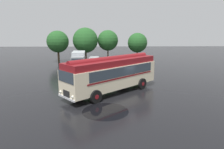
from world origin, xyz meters
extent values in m
plane|color=black|center=(0.00, 0.00, 0.00)|extent=(120.00, 120.00, 0.00)
cube|color=beige|center=(-0.98, -0.45, 1.60)|extent=(9.14, 8.51, 2.10)
cube|color=maroon|center=(-0.98, -0.45, 2.93)|extent=(8.85, 8.23, 0.56)
cylinder|color=maroon|center=(-0.98, -0.45, 3.19)|extent=(7.50, 6.76, 0.60)
cube|color=#2D3842|center=(0.08, -1.20, 2.17)|extent=(6.00, 5.34, 0.84)
cube|color=#2D3842|center=(-1.60, 0.69, 2.17)|extent=(6.00, 5.34, 0.84)
cube|color=maroon|center=(0.01, -1.26, 1.63)|extent=(6.15, 5.47, 0.12)
cube|color=maroon|center=(-1.67, 0.62, 1.63)|extent=(6.15, 5.47, 0.12)
cube|color=#2D3842|center=(-4.73, -3.79, 2.27)|extent=(1.49, 1.67, 0.88)
cube|color=black|center=(-4.73, -3.79, 0.90)|extent=(0.64, 0.71, 0.56)
cube|color=silver|center=(-4.75, -3.80, 0.57)|extent=(1.65, 1.84, 0.16)
sphere|color=white|center=(-4.14, -4.47, 0.87)|extent=(0.22, 0.22, 0.22)
sphere|color=white|center=(-5.34, -3.12, 0.87)|extent=(0.22, 0.22, 0.22)
cylinder|color=black|center=(-2.43, -3.49, 0.55)|extent=(1.01, 0.94, 1.10)
cylinder|color=maroon|center=(-2.43, -3.49, 0.55)|extent=(0.50, 0.49, 0.39)
cylinder|color=black|center=(-4.16, -1.54, 0.55)|extent=(1.01, 0.94, 1.10)
cylinder|color=maroon|center=(-4.16, -1.54, 0.55)|extent=(0.50, 0.49, 0.39)
cylinder|color=black|center=(2.05, 0.50, 0.55)|extent=(1.01, 0.94, 1.10)
cylinder|color=maroon|center=(2.05, 0.50, 0.55)|extent=(0.50, 0.49, 0.39)
cylinder|color=black|center=(0.32, 2.44, 0.55)|extent=(1.01, 0.94, 1.10)
cylinder|color=maroon|center=(0.32, 2.44, 0.55)|extent=(0.50, 0.49, 0.39)
cube|color=#B7BABF|center=(-3.51, 13.32, 0.67)|extent=(1.89, 4.27, 0.70)
cube|color=#B7BABF|center=(-3.51, 13.47, 1.34)|extent=(1.60, 2.25, 0.64)
cube|color=#2D3842|center=(-2.75, 13.43, 1.34)|extent=(0.11, 1.93, 0.50)
cube|color=#2D3842|center=(-4.26, 13.50, 1.34)|extent=(0.11, 1.93, 0.50)
cylinder|color=black|center=(-2.69, 11.98, 0.32)|extent=(0.23, 0.65, 0.64)
cylinder|color=black|center=(-4.45, 12.06, 0.32)|extent=(0.23, 0.65, 0.64)
cylinder|color=black|center=(-2.57, 14.58, 0.32)|extent=(0.23, 0.65, 0.64)
cylinder|color=black|center=(-4.33, 14.66, 0.32)|extent=(0.23, 0.65, 0.64)
cube|color=#B7BABF|center=(-0.42, 13.22, 0.67)|extent=(2.13, 4.36, 0.70)
cube|color=#B7BABF|center=(-0.44, 13.37, 1.34)|extent=(1.72, 2.33, 0.64)
cube|color=#2D3842|center=(0.31, 13.45, 1.34)|extent=(0.23, 1.92, 0.50)
cube|color=#2D3842|center=(-1.19, 13.29, 1.34)|extent=(0.23, 1.92, 0.50)
cylinder|color=black|center=(0.59, 12.02, 0.32)|extent=(0.27, 0.66, 0.64)
cylinder|color=black|center=(-1.16, 11.83, 0.32)|extent=(0.27, 0.66, 0.64)
cylinder|color=black|center=(0.31, 14.61, 0.32)|extent=(0.27, 0.66, 0.64)
cylinder|color=black|center=(-1.44, 14.42, 0.32)|extent=(0.27, 0.66, 0.64)
cube|color=#144C28|center=(2.42, 13.03, 0.67)|extent=(2.27, 4.40, 0.70)
cube|color=#144C28|center=(2.45, 13.18, 1.34)|extent=(1.79, 2.37, 0.64)
cube|color=#2D3842|center=(3.20, 13.07, 1.34)|extent=(0.29, 1.92, 0.50)
cube|color=#2D3842|center=(1.69, 13.28, 1.34)|extent=(0.29, 1.92, 0.50)
cylinder|color=black|center=(3.11, 11.62, 0.32)|extent=(0.29, 0.66, 0.64)
cylinder|color=black|center=(1.37, 11.86, 0.32)|extent=(0.29, 0.66, 0.64)
cylinder|color=black|center=(3.48, 14.20, 0.32)|extent=(0.29, 0.66, 0.64)
cylinder|color=black|center=(1.74, 14.44, 0.32)|extent=(0.29, 0.66, 0.64)
cube|color=#B2B7BC|center=(-6.08, 14.01, 1.45)|extent=(2.27, 4.08, 2.10)
cube|color=gray|center=(-5.87, 11.11, 1.20)|extent=(2.02, 1.87, 1.60)
cube|color=#2D3842|center=(-5.81, 10.23, 1.48)|extent=(1.70, 0.15, 0.72)
cylinder|color=black|center=(-4.84, 11.24, 0.40)|extent=(0.30, 0.82, 0.80)
cylinder|color=black|center=(-6.91, 11.10, 0.40)|extent=(0.30, 0.82, 0.80)
cylinder|color=black|center=(-5.09, 14.80, 0.40)|extent=(0.30, 0.82, 0.80)
cylinder|color=black|center=(-7.16, 14.65, 0.40)|extent=(0.30, 0.82, 0.80)
cylinder|color=#4C3823|center=(-10.58, 19.05, 1.18)|extent=(0.37, 0.37, 2.35)
sphere|color=#235623|center=(-10.58, 19.05, 3.88)|extent=(4.08, 4.08, 4.08)
sphere|color=#235623|center=(-10.23, 19.42, 3.99)|extent=(2.49, 2.49, 2.49)
cylinder|color=#4C3823|center=(-5.46, 19.29, 1.17)|extent=(0.36, 0.36, 2.34)
sphere|color=#235623|center=(-5.46, 19.29, 4.11)|extent=(4.72, 4.72, 4.72)
sphere|color=#235623|center=(-5.95, 19.53, 4.16)|extent=(3.61, 3.61, 3.61)
cylinder|color=#4C3823|center=(-1.19, 20.30, 1.27)|extent=(0.25, 0.25, 2.54)
sphere|color=#235623|center=(-1.19, 20.30, 4.03)|extent=(3.97, 3.97, 3.97)
sphere|color=#235623|center=(-0.62, 20.27, 4.26)|extent=(2.56, 2.56, 2.56)
cylinder|color=#4C3823|center=(4.47, 19.57, 1.11)|extent=(0.33, 0.33, 2.22)
sphere|color=#235623|center=(4.47, 19.57, 3.62)|extent=(3.74, 3.74, 3.74)
sphere|color=#235623|center=(4.61, 19.86, 3.56)|extent=(2.27, 2.27, 2.27)
cylinder|color=black|center=(-1.66, -5.21, 0.00)|extent=(3.41, 3.41, 0.01)
camera|label=1|loc=(-1.59, -18.95, 5.71)|focal=32.00mm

